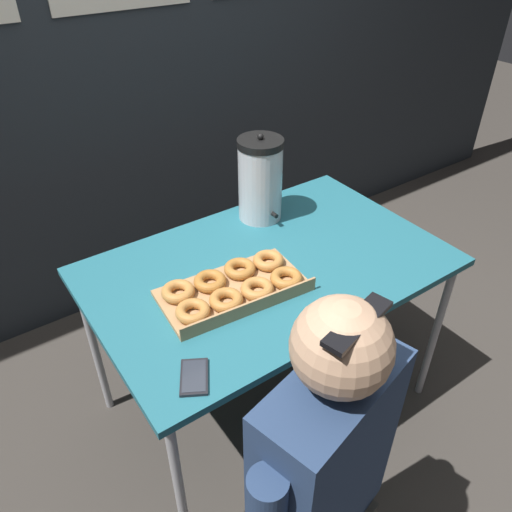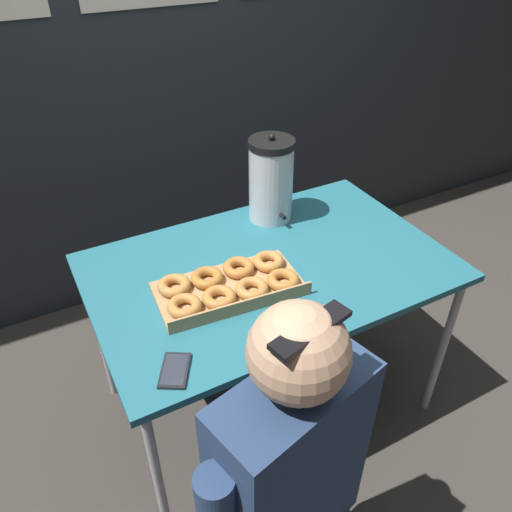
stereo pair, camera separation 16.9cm
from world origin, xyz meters
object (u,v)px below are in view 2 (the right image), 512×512
Objects in this scene: person_seated at (288,495)px; donut_box at (229,285)px; coffee_urn at (271,180)px; cell_phone at (175,370)px.

donut_box is at bearing -116.58° from person_seated.
donut_box is 1.41× the size of coffee_urn.
donut_box is 0.41× the size of person_seated.
coffee_urn is at bearing -130.81° from person_seated.
cell_phone is 0.12× the size of person_seated.
donut_box is at bearing -135.44° from coffee_urn.
person_seated reaches higher than cell_phone.
coffee_urn reaches higher than donut_box.
person_seated reaches higher than donut_box.
person_seated is at bearing -38.69° from cell_phone.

